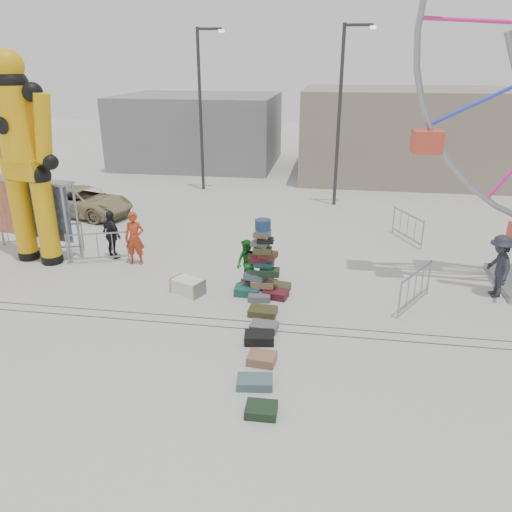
% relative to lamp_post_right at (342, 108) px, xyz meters
% --- Properties ---
extents(ground, '(90.00, 90.00, 0.00)m').
position_rel_lamp_post_right_xyz_m(ground, '(-3.09, -13.00, -4.48)').
color(ground, '#9E9E99').
rests_on(ground, ground).
extents(track_line_near, '(40.00, 0.04, 0.01)m').
position_rel_lamp_post_right_xyz_m(track_line_near, '(-3.09, -12.40, -4.48)').
color(track_line_near, '#47443F').
rests_on(track_line_near, ground).
extents(track_line_far, '(40.00, 0.04, 0.01)m').
position_rel_lamp_post_right_xyz_m(track_line_far, '(-3.09, -12.00, -4.48)').
color(track_line_far, '#47443F').
rests_on(track_line_far, ground).
extents(building_right, '(12.00, 8.00, 5.00)m').
position_rel_lamp_post_right_xyz_m(building_right, '(3.91, 7.00, -1.98)').
color(building_right, gray).
rests_on(building_right, ground).
extents(building_left, '(10.00, 8.00, 4.40)m').
position_rel_lamp_post_right_xyz_m(building_left, '(-9.09, 9.00, -2.28)').
color(building_left, gray).
rests_on(building_left, ground).
extents(lamp_post_right, '(1.41, 0.25, 8.00)m').
position_rel_lamp_post_right_xyz_m(lamp_post_right, '(0.00, 0.00, 0.00)').
color(lamp_post_right, '#2D2D30').
rests_on(lamp_post_right, ground).
extents(lamp_post_left, '(1.41, 0.25, 8.00)m').
position_rel_lamp_post_right_xyz_m(lamp_post_left, '(-7.00, 2.00, 0.00)').
color(lamp_post_left, '#2D2D30').
rests_on(lamp_post_left, ground).
extents(suitcase_tower, '(1.65, 1.45, 2.33)m').
position_rel_lamp_post_right_xyz_m(suitcase_tower, '(-2.11, -10.22, -3.83)').
color(suitcase_tower, '#1A504B').
rests_on(suitcase_tower, ground).
extents(crash_test_dummy, '(2.83, 1.24, 7.09)m').
position_rel_lamp_post_right_xyz_m(crash_test_dummy, '(-10.15, -8.82, -0.75)').
color(crash_test_dummy, black).
rests_on(crash_test_dummy, ground).
extents(banner_scaffold, '(3.84, 1.40, 2.74)m').
position_rel_lamp_post_right_xyz_m(banner_scaffold, '(-10.70, -8.21, -2.42)').
color(banner_scaffold, gray).
rests_on(banner_scaffold, ground).
extents(steamer_trunk, '(1.10, 0.90, 0.45)m').
position_rel_lamp_post_right_xyz_m(steamer_trunk, '(-4.33, -10.56, -4.26)').
color(steamer_trunk, silver).
rests_on(steamer_trunk, ground).
extents(row_case_0, '(0.79, 0.57, 0.20)m').
position_rel_lamp_post_right_xyz_m(row_case_0, '(-1.91, -11.56, -4.38)').
color(row_case_0, '#403F20').
rests_on(row_case_0, ground).
extents(row_case_1, '(0.74, 0.53, 0.20)m').
position_rel_lamp_post_right_xyz_m(row_case_1, '(-1.77, -12.38, -4.38)').
color(row_case_1, slate).
rests_on(row_case_1, ground).
extents(row_case_2, '(0.80, 0.62, 0.24)m').
position_rel_lamp_post_right_xyz_m(row_case_2, '(-1.80, -12.98, -4.36)').
color(row_case_2, black).
rests_on(row_case_2, ground).
extents(row_case_3, '(0.69, 0.58, 0.22)m').
position_rel_lamp_post_right_xyz_m(row_case_3, '(-1.61, -13.87, -4.37)').
color(row_case_3, '#93634B').
rests_on(row_case_3, ground).
extents(row_case_4, '(0.82, 0.57, 0.20)m').
position_rel_lamp_post_right_xyz_m(row_case_4, '(-1.63, -14.77, -4.38)').
color(row_case_4, '#4B666B').
rests_on(row_case_4, ground).
extents(row_case_5, '(0.64, 0.51, 0.20)m').
position_rel_lamp_post_right_xyz_m(row_case_5, '(-1.36, -15.66, -4.38)').
color(row_case_5, '#1A301C').
rests_on(row_case_5, ground).
extents(barricade_dummy_a, '(1.98, 0.52, 1.10)m').
position_rel_lamp_post_right_xyz_m(barricade_dummy_a, '(-12.10, -7.69, -3.93)').
color(barricade_dummy_a, gray).
rests_on(barricade_dummy_a, ground).
extents(barricade_dummy_b, '(1.94, 0.70, 1.10)m').
position_rel_lamp_post_right_xyz_m(barricade_dummy_b, '(-10.05, -8.00, -3.93)').
color(barricade_dummy_b, gray).
rests_on(barricade_dummy_b, ground).
extents(barricade_dummy_c, '(1.92, 0.76, 1.10)m').
position_rel_lamp_post_right_xyz_m(barricade_dummy_c, '(-8.05, -8.67, -3.93)').
color(barricade_dummy_c, gray).
rests_on(barricade_dummy_c, ground).
extents(barricade_wheel_front, '(1.12, 1.76, 1.10)m').
position_rel_lamp_post_right_xyz_m(barricade_wheel_front, '(2.25, -10.35, -3.93)').
color(barricade_wheel_front, gray).
rests_on(barricade_wheel_front, ground).
extents(barricade_wheel_back, '(0.95, 1.85, 1.10)m').
position_rel_lamp_post_right_xyz_m(barricade_wheel_back, '(2.72, -4.74, -3.93)').
color(barricade_wheel_back, gray).
rests_on(barricade_wheel_back, ground).
extents(pedestrian_red, '(0.71, 0.50, 1.83)m').
position_rel_lamp_post_right_xyz_m(pedestrian_red, '(-6.73, -8.56, -3.57)').
color(pedestrian_red, '#AC3518').
rests_on(pedestrian_red, ground).
extents(pedestrian_green, '(0.94, 0.94, 1.53)m').
position_rel_lamp_post_right_xyz_m(pedestrian_green, '(-2.65, -9.88, -3.72)').
color(pedestrian_green, '#186119').
rests_on(pedestrian_green, ground).
extents(pedestrian_black, '(1.07, 0.91, 1.72)m').
position_rel_lamp_post_right_xyz_m(pedestrian_black, '(-7.72, -8.19, -3.62)').
color(pedestrian_black, black).
rests_on(pedestrian_black, ground).
extents(pedestrian_grey, '(0.80, 1.27, 1.89)m').
position_rel_lamp_post_right_xyz_m(pedestrian_grey, '(4.71, -9.30, -3.54)').
color(pedestrian_grey, '#22212D').
rests_on(pedestrian_grey, ground).
extents(parked_suv, '(4.87, 3.15, 1.25)m').
position_rel_lamp_post_right_xyz_m(parked_suv, '(-11.15, -3.47, -3.86)').
color(parked_suv, '#998B63').
rests_on(parked_suv, ground).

